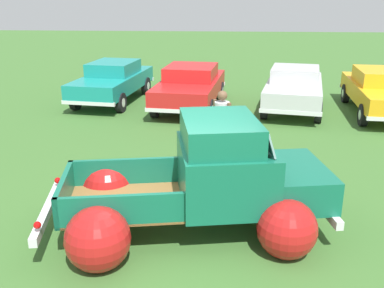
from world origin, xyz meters
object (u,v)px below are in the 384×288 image
Objects in this scene: show_car_1 at (190,85)px; spectator_0 at (222,123)px; show_car_3 at (383,90)px; vintage_pickup_truck at (209,187)px; show_car_0 at (113,80)px; show_car_2 at (294,87)px.

show_car_1 is 2.71× the size of spectator_0.
show_car_1 is at bearing -88.73° from show_car_3.
spectator_0 is (0.20, 3.00, 0.23)m from vintage_pickup_truck.
show_car_0 and show_car_1 have the same top height.
vintage_pickup_truck is at bearing 30.42° from show_car_0.
show_car_2 and show_car_3 have the same top height.
vintage_pickup_truck reaches higher than show_car_3.
vintage_pickup_truck is at bearing 40.71° from spectator_0.
show_car_1 is 1.05× the size of show_car_2.
show_car_1 is (-0.89, 8.19, 0.03)m from vintage_pickup_truck.
show_car_1 is (2.87, -0.74, 0.00)m from show_car_0.
vintage_pickup_truck is at bearing -6.88° from show_car_2.
show_car_2 is (2.61, 8.08, 0.02)m from vintage_pickup_truck.
show_car_1 is 6.32m from show_car_3.
show_car_3 is at bearing 95.15° from show_car_2.
show_car_3 is at bearing 92.87° from show_car_1.
show_car_3 is 7.09m from spectator_0.
spectator_0 reaches higher than show_car_3.
show_car_2 is 5.63m from spectator_0.
spectator_0 reaches higher than show_car_1.
vintage_pickup_truck reaches higher than show_car_2.
show_car_0 is 1.04× the size of show_car_2.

